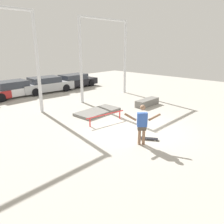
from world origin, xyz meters
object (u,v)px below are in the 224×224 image
(skateboarder, at_px, (142,123))
(grind_box, at_px, (147,102))
(manual_pad, at_px, (98,112))
(grind_rail, at_px, (106,116))
(skateboard, at_px, (149,138))
(parked_car_white, at_px, (13,89))
(parked_car_silver, at_px, (46,85))
(parked_car_black, at_px, (75,81))

(skateboarder, height_order, grind_box, skateboarder)
(manual_pad, xyz_separation_m, grind_rail, (-0.88, -1.55, 0.29))
(skateboarder, height_order, skateboard, skateboarder)
(grind_box, distance_m, manual_pad, 3.66)
(skateboard, relative_size, parked_car_white, 0.19)
(grind_box, relative_size, grind_rail, 0.82)
(grind_rail, height_order, parked_car_silver, parked_car_silver)
(grind_box, distance_m, parked_car_black, 8.97)
(grind_rail, height_order, parked_car_black, parked_car_black)
(skateboard, distance_m, grind_box, 5.64)
(parked_car_white, bearing_deg, grind_rail, -87.26)
(skateboarder, xyz_separation_m, parked_car_silver, (2.86, 12.20, -0.29))
(parked_car_black, bearing_deg, skateboard, -115.97)
(grind_box, distance_m, parked_car_white, 10.50)
(grind_box, height_order, grind_rail, grind_rail)
(grind_box, xyz_separation_m, grind_rail, (-4.32, -0.32, 0.15))
(parked_car_silver, height_order, parked_car_black, parked_car_silver)
(skateboarder, xyz_separation_m, grind_rail, (0.87, 2.96, -0.57))
(skateboard, height_order, grind_rail, grind_rail)
(parked_car_black, bearing_deg, manual_pad, -120.82)
(grind_box, xyz_separation_m, parked_car_white, (-5.07, 9.18, 0.39))
(grind_rail, bearing_deg, grind_box, 4.22)
(skateboard, relative_size, grind_rail, 0.33)
(skateboarder, relative_size, parked_car_black, 0.37)
(grind_box, relative_size, parked_car_white, 0.47)
(grind_box, bearing_deg, grind_rail, -175.78)
(skateboarder, bearing_deg, skateboard, 50.24)
(grind_box, bearing_deg, parked_car_black, 85.29)
(skateboarder, bearing_deg, manual_pad, 116.83)
(skateboard, bearing_deg, parked_car_black, 125.26)
(parked_car_white, bearing_deg, manual_pad, -80.19)
(skateboard, height_order, manual_pad, manual_pad)
(parked_car_silver, bearing_deg, parked_car_white, 179.97)
(manual_pad, relative_size, grind_rail, 1.17)
(manual_pad, distance_m, parked_car_black, 8.78)
(grind_box, height_order, parked_car_silver, parked_car_silver)
(grind_rail, xyz_separation_m, parked_car_silver, (1.99, 9.23, 0.28))
(manual_pad, height_order, parked_car_silver, parked_car_silver)
(grind_rail, distance_m, parked_car_silver, 9.45)
(grind_box, xyz_separation_m, parked_car_black, (0.74, 8.93, 0.40))
(parked_car_silver, bearing_deg, grind_rail, -96.55)
(parked_car_black, bearing_deg, parked_car_white, 175.15)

